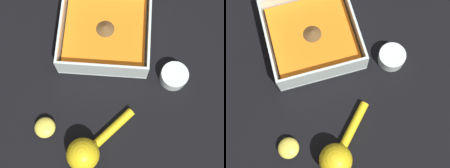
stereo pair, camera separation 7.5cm
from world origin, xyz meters
TOP-DOWN VIEW (x-y plane):
  - ground_plane at (0.00, 0.00)m, footprint 4.00×4.00m
  - square_dish at (-0.02, 0.01)m, footprint 0.23×0.23m
  - spice_bowl at (0.16, -0.10)m, footprint 0.07×0.07m
  - lemon_squeezer at (-0.03, -0.30)m, footprint 0.15×0.16m
  - lemon_half at (-0.14, -0.25)m, footprint 0.05×0.05m

SIDE VIEW (x-z plane):
  - ground_plane at x=0.00m, z-range 0.00..0.00m
  - lemon_half at x=-0.14m, z-range 0.00..0.03m
  - spice_bowl at x=0.16m, z-range 0.00..0.03m
  - square_dish at x=-0.02m, z-range -0.01..0.06m
  - lemon_squeezer at x=-0.03m, z-range 0.00..0.07m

